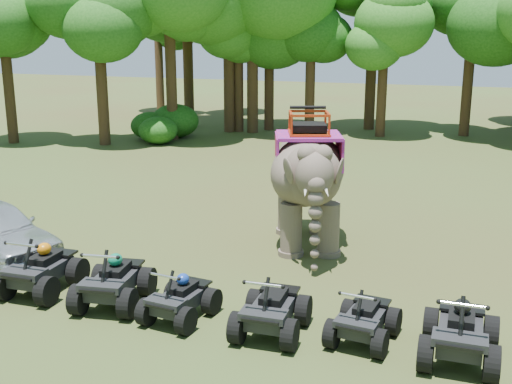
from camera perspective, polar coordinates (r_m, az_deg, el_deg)
ground at (r=15.01m, az=-1.51°, el=-8.13°), size 110.00×110.00×0.00m
elephant at (r=17.20m, az=4.65°, el=1.24°), size 3.26×4.79×3.69m
atv_0 at (r=15.10m, az=-18.59°, el=-6.02°), size 1.38×1.86×1.36m
atv_1 at (r=14.03m, az=-12.58°, el=-7.20°), size 1.58×1.99×1.35m
atv_2 at (r=13.16m, az=-6.81°, el=-8.88°), size 1.32×1.68×1.15m
atv_3 at (r=12.48m, az=1.40°, el=-9.80°), size 1.31×1.76×1.28m
atv_4 at (r=12.40m, az=9.59°, el=-10.55°), size 1.29×1.66×1.14m
atv_5 at (r=12.10m, az=17.76°, el=-11.17°), size 1.33×1.83×1.35m
tree_0 at (r=35.16m, az=11.23°, el=10.74°), size 5.10×5.10×7.28m
tree_1 at (r=36.57m, az=18.46°, el=11.16°), size 5.76×5.76×8.24m
tree_27 at (r=34.86m, az=-21.24°, el=9.98°), size 5.07×5.07×7.24m
tree_28 at (r=32.91m, az=-13.68°, el=11.38°), size 5.91×5.91×8.44m
tree_29 at (r=33.80m, az=-7.62°, el=11.93°), size 6.08×6.08×8.68m
tree_30 at (r=36.24m, az=-1.55°, el=10.80°), size 4.83×4.83×6.90m
tree_31 at (r=35.54m, az=4.87°, el=11.31°), size 5.38×5.38×7.68m
tree_32 at (r=43.60m, az=-8.63°, el=11.79°), size 5.39×5.39×7.70m
tree_33 at (r=38.16m, az=-6.10°, el=12.83°), size 6.62×6.62×9.46m
tree_37 at (r=43.75m, az=-1.75°, el=11.89°), size 5.32×5.32×7.60m
tree_38 at (r=36.12m, az=-2.46°, el=13.33°), size 7.08×7.08×10.11m
tree_39 at (r=37.62m, az=10.31°, el=13.05°), size 6.98×6.98×9.96m
tree_40 at (r=35.85m, az=-0.32°, el=13.67°), size 7.37×7.37×10.53m
tree_45 at (r=36.84m, az=1.19°, el=11.79°), size 5.66×5.66×8.08m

